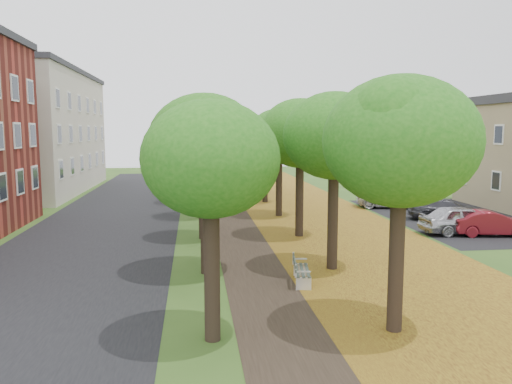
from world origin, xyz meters
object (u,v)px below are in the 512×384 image
object	(u,v)px
car_grey	(446,209)
car_white	(393,197)
car_red	(491,223)
car_silver	(463,220)
bench	(300,270)

from	to	relation	value
car_grey	car_white	bearing A→B (deg)	28.67
car_red	car_grey	world-z (taller)	car_red
car_grey	car_white	size ratio (longest dim) A/B	0.86
car_grey	car_silver	bearing A→B (deg)	178.98
car_white	car_red	bearing A→B (deg)	-159.39
bench	car_red	world-z (taller)	car_red
car_silver	car_white	xyz separation A→B (m)	(0.00, 8.92, -0.04)
bench	car_grey	bearing A→B (deg)	-36.74
car_silver	car_white	world-z (taller)	car_silver
car_silver	car_red	xyz separation A→B (m)	(1.19, -0.58, -0.10)
car_grey	bench	bearing A→B (deg)	150.13
bench	car_white	bearing A→B (deg)	-23.22
car_red	car_white	distance (m)	9.58
bench	car_grey	distance (m)	15.63
bench	car_red	bearing A→B (deg)	-51.10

